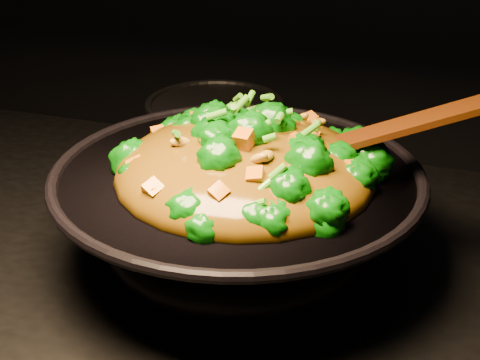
% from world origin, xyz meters
% --- Properties ---
extents(wok, '(0.51, 0.51, 0.13)m').
position_xyz_m(wok, '(0.06, 0.07, 0.96)').
color(wok, black).
rests_on(wok, stovetop).
extents(stir_fry, '(0.35, 0.35, 0.11)m').
position_xyz_m(stir_fry, '(0.07, 0.06, 1.08)').
color(stir_fry, '#095A06').
rests_on(stir_fry, wok).
extents(spatula, '(0.29, 0.08, 0.12)m').
position_xyz_m(spatula, '(0.20, 0.11, 1.08)').
color(spatula, '#3B1A07').
rests_on(spatula, wok).
extents(back_pot, '(0.25, 0.25, 0.12)m').
position_xyz_m(back_pot, '(-0.07, 0.32, 0.96)').
color(back_pot, black).
rests_on(back_pot, stovetop).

